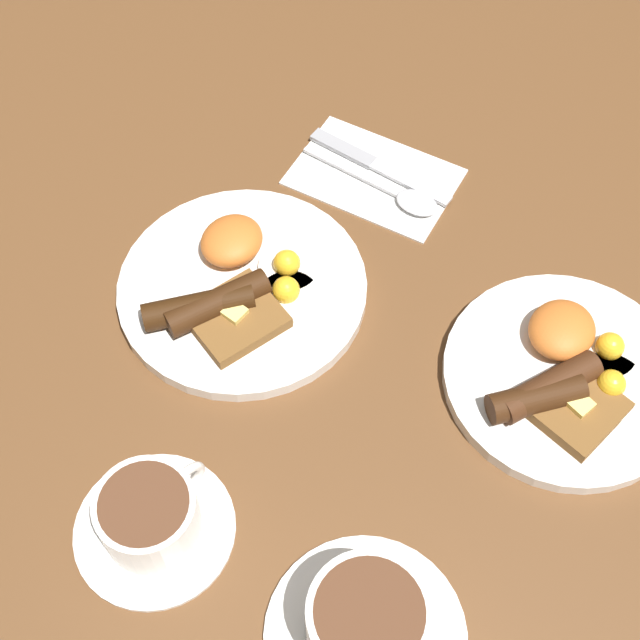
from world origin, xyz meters
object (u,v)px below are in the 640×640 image
at_px(teacup_near, 151,518).
at_px(teacup_far, 368,626).
at_px(breakfast_plate_far, 566,375).
at_px(knife, 372,163).
at_px(spoon, 403,196).
at_px(breakfast_plate_near, 240,287).

distance_m(teacup_near, teacup_far, 0.20).
height_order(breakfast_plate_far, teacup_near, teacup_near).
height_order(teacup_near, knife, teacup_near).
bearing_deg(teacup_near, spoon, -178.69).
bearing_deg(teacup_near, breakfast_plate_far, 144.51).
height_order(teacup_near, teacup_far, teacup_far).
bearing_deg(teacup_far, breakfast_plate_near, -127.49).
relative_size(breakfast_plate_near, knife, 1.40).
bearing_deg(breakfast_plate_far, teacup_far, -6.30).
bearing_deg(teacup_near, teacup_far, 96.69).
distance_m(breakfast_plate_far, spoon, 0.27).
height_order(knife, spoon, spoon).
height_order(breakfast_plate_near, knife, breakfast_plate_near).
xyz_separation_m(teacup_near, spoon, (-0.45, -0.01, -0.02)).
relative_size(breakfast_plate_far, spoon, 1.35).
xyz_separation_m(breakfast_plate_far, teacup_far, (0.31, -0.03, 0.02)).
bearing_deg(spoon, knife, 156.40).
distance_m(breakfast_plate_near, teacup_far, 0.36).
distance_m(breakfast_plate_near, breakfast_plate_far, 0.33).
xyz_separation_m(teacup_far, knife, (-0.45, -0.27, -0.03)).
height_order(teacup_near, spoon, teacup_near).
distance_m(breakfast_plate_near, teacup_near, 0.26).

